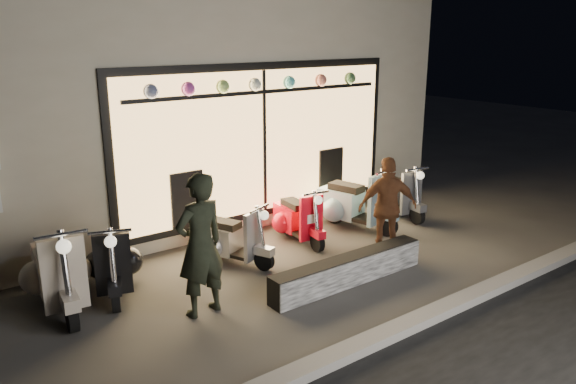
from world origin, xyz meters
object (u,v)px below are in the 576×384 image
object	(u,v)px
graffiti_barrier	(348,270)
woman	(388,207)
scooter_red	(296,218)
man	(200,245)
scooter_silver	(227,238)

from	to	relation	value
graffiti_barrier	woman	world-z (taller)	woman
graffiti_barrier	scooter_red	size ratio (longest dim) A/B	1.96
graffiti_barrier	scooter_red	bearing A→B (deg)	74.97
man	woman	xyz separation A→B (m)	(3.20, -0.02, -0.12)
woman	scooter_red	bearing A→B (deg)	-34.78
scooter_silver	woman	bearing A→B (deg)	-53.57
scooter_silver	scooter_red	size ratio (longest dim) A/B	0.97
scooter_silver	woman	xyz separation A→B (m)	(2.12, -1.25, 0.41)
scooter_silver	man	distance (m)	1.72
scooter_red	scooter_silver	bearing A→B (deg)	-167.12
graffiti_barrier	woman	xyz separation A→B (m)	(1.19, 0.43, 0.58)
scooter_silver	scooter_red	world-z (taller)	scooter_red
man	woman	world-z (taller)	man
man	woman	size ratio (longest dim) A/B	1.15
graffiti_barrier	woman	distance (m)	1.39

